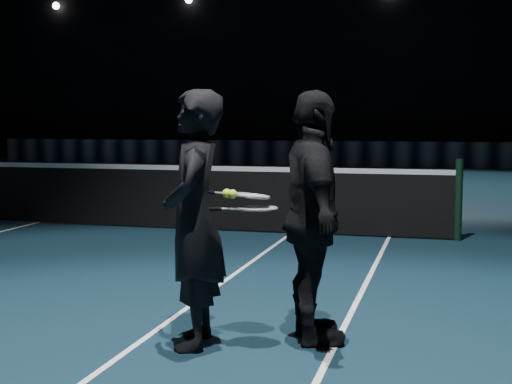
# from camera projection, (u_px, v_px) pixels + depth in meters

# --- Properties ---
(floor) EXTENTS (36.00, 36.00, 0.00)m
(floor) POSITION_uv_depth(u_px,v_px,m) (37.00, 223.00, 11.25)
(floor) COLOR #0D1F30
(floor) RESTS_ON ground
(wall_back) EXTENTS (30.00, 0.00, 30.00)m
(wall_back) POSITION_uv_depth(u_px,v_px,m) (286.00, 35.00, 28.06)
(wall_back) COLOR black
(wall_back) RESTS_ON ground
(court_lines) EXTENTS (10.98, 23.78, 0.01)m
(court_lines) POSITION_uv_depth(u_px,v_px,m) (37.00, 223.00, 11.25)
(court_lines) COLOR white
(court_lines) RESTS_ON floor
(net_post_right) EXTENTS (0.10, 0.10, 1.10)m
(net_post_right) POSITION_uv_depth(u_px,v_px,m) (459.00, 200.00, 9.55)
(net_post_right) COLOR black
(net_post_right) RESTS_ON floor
(net_mesh) EXTENTS (12.80, 0.02, 0.86)m
(net_mesh) POSITION_uv_depth(u_px,v_px,m) (36.00, 195.00, 11.21)
(net_mesh) COLOR black
(net_mesh) RESTS_ON floor
(net_tape) EXTENTS (12.80, 0.03, 0.07)m
(net_tape) POSITION_uv_depth(u_px,v_px,m) (35.00, 165.00, 11.16)
(net_tape) COLOR white
(net_tape) RESTS_ON net_mesh
(sponsor_backdrop) EXTENTS (22.00, 0.15, 0.90)m
(sponsor_backdrop) POSITION_uv_depth(u_px,v_px,m) (271.00, 153.00, 26.11)
(sponsor_backdrop) COLOR black
(sponsor_backdrop) RESTS_ON floor
(player_a) EXTENTS (0.57, 0.74, 1.82)m
(player_a) POSITION_uv_depth(u_px,v_px,m) (194.00, 219.00, 5.02)
(player_a) COLOR black
(player_a) RESTS_ON floor
(player_b) EXTENTS (0.80, 1.16, 1.82)m
(player_b) POSITION_uv_depth(u_px,v_px,m) (313.00, 218.00, 5.10)
(player_b) COLOR black
(player_b) RESTS_ON floor
(racket_lower) EXTENTS (0.71, 0.44, 0.03)m
(racket_lower) POSITION_uv_depth(u_px,v_px,m) (258.00, 208.00, 5.06)
(racket_lower) COLOR black
(racket_lower) RESTS_ON player_a
(racket_upper) EXTENTS (0.71, 0.48, 0.10)m
(racket_upper) POSITION_uv_depth(u_px,v_px,m) (250.00, 196.00, 5.08)
(racket_upper) COLOR black
(racket_upper) RESTS_ON player_b
(tennis_balls) EXTENTS (0.12, 0.10, 0.12)m
(tennis_balls) POSITION_uv_depth(u_px,v_px,m) (230.00, 192.00, 5.03)
(tennis_balls) COLOR #C7DB2E
(tennis_balls) RESTS_ON racket_upper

